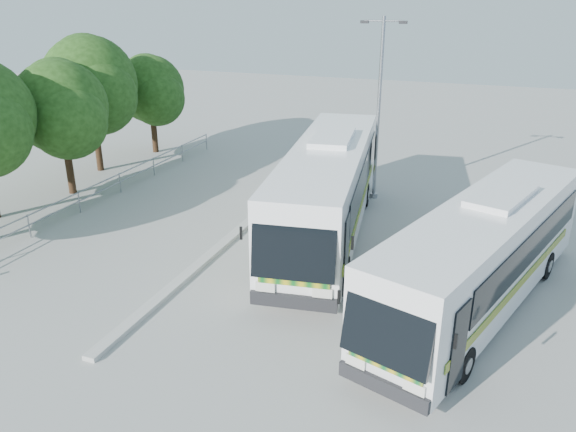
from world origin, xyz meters
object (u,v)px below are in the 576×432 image
at_px(tree_far_e, 151,89).
at_px(coach_main, 327,188).
at_px(lamppost, 379,102).
at_px(coach_adjacent, 483,254).
at_px(tree_far_c, 62,108).
at_px(tree_far_d, 91,83).

distance_m(tree_far_e, coach_main, 16.48).
relative_size(tree_far_e, lamppost, 0.71).
relative_size(coach_main, coach_adjacent, 1.12).
xyz_separation_m(coach_main, coach_adjacent, (6.11, -3.78, -0.21)).
relative_size(tree_far_c, coach_main, 0.48).
xyz_separation_m(tree_far_e, coach_adjacent, (19.92, -12.57, -2.06)).
bearing_deg(coach_main, tree_far_d, 155.23).
distance_m(coach_main, lamppost, 5.88).
distance_m(coach_main, coach_adjacent, 7.19).
xyz_separation_m(tree_far_e, lamppost, (14.63, -3.57, 0.73)).
xyz_separation_m(tree_far_d, tree_far_e, (0.68, 4.50, -0.93)).
bearing_deg(tree_far_e, lamppost, -13.72).
height_order(tree_far_c, tree_far_d, tree_far_d).
bearing_deg(lamppost, tree_far_d, 178.67).
height_order(tree_far_c, coach_adjacent, tree_far_c).
height_order(tree_far_d, tree_far_e, tree_far_d).
xyz_separation_m(tree_far_c, tree_far_d, (-1.19, 3.70, 0.56)).
bearing_deg(lamppost, coach_main, -103.72).
height_order(tree_far_c, coach_main, tree_far_c).
xyz_separation_m(coach_adjacent, lamppost, (-5.29, 9.00, 2.78)).
relative_size(tree_far_d, coach_main, 0.54).
bearing_deg(tree_far_c, tree_far_d, 107.83).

